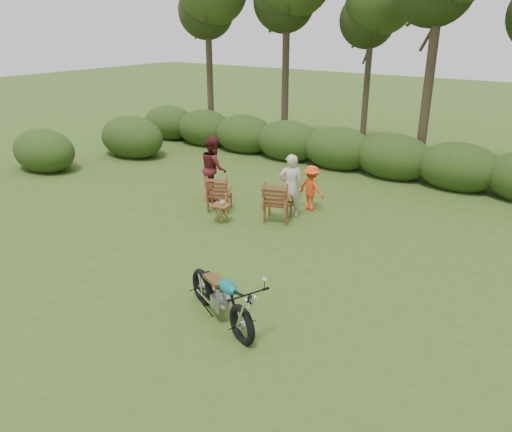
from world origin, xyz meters
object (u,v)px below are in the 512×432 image
Objects in this scene: motorcycle at (221,319)px; child at (310,210)px; adult_a at (290,217)px; adult_b at (215,198)px; lawn_chair_left at (220,209)px; side_table at (221,213)px; cup at (222,203)px; lawn_chair_right at (278,220)px.

child reaches higher than motorcycle.
adult_a is 0.94× the size of adult_b.
adult_a is (1.83, 0.61, 0.00)m from lawn_chair_left.
adult_b is (-0.72, 0.65, 0.00)m from lawn_chair_left.
adult_a is (1.24, 1.29, -0.23)m from side_table.
motorcycle is 1.11× the size of adult_b.
side_table is 1.80m from adult_a.
cup is at bearing 42.07° from side_table.
lawn_chair_left is 0.93m from side_table.
adult_a is at bearing 46.01° from side_table.
child reaches higher than lawn_chair_left.
adult_a is at bearing -131.93° from lawn_chair_right.
cup is at bearing 21.65° from lawn_chair_right.
motorcycle is 4.24× the size of side_table.
child is at bearing -121.89° from adult_b.
lawn_chair_left reaches higher than side_table.
motorcycle is at bearing -50.99° from side_table.
cup is (0.03, 0.03, 0.28)m from side_table.
cup is at bearing 7.18° from adult_a.
cup reaches higher than lawn_chair_right.
adult_b is (-4.08, 4.75, 0.00)m from motorcycle.
motorcycle reaches higher than side_table.
lawn_chair_left is 0.80× the size of child.
side_table is at bearing 21.69° from lawn_chair_right.
lawn_chair_right is (-1.67, 4.36, 0.00)m from motorcycle.
adult_b reaches higher than lawn_chair_left.
motorcycle and cup have the same top height.
cup is (-1.06, -0.91, 0.51)m from lawn_chair_right.
lawn_chair_right is 1.17m from child.
lawn_chair_right is 1.46m from side_table.
lawn_chair_left is at bearing 133.72° from cup.
side_table is 1.88m from adult_b.
lawn_chair_right is 0.59× the size of adult_b.
adult_a is at bearing 130.99° from motorcycle.
adult_a reaches higher than motorcycle.
cup is at bearing 66.95° from child.
lawn_chair_left is at bearing 131.06° from side_table.
adult_b reaches higher than motorcycle.
motorcycle reaches higher than lawn_chair_left.
lawn_chair_right reaches higher than lawn_chair_left.
lawn_chair_right is 2.27× the size of side_table.
adult_b is at bearing 135.85° from cup.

